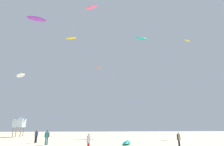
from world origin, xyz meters
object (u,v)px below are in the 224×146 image
object	(u,v)px
kite_grounded_near	(127,143)
kite_aloft_4	(71,38)
kite_aloft_1	(91,7)
kite_aloft_6	(36,19)
person_left	(36,135)
person_right	(47,136)
person_midground	(179,139)
kite_aloft_0	(99,68)
lifeguard_tower	(20,122)
kite_aloft_3	(20,75)
kite_aloft_5	(141,38)
kite_aloft_2	(188,41)
person_foreground	(89,141)

from	to	relation	value
kite_grounded_near	kite_aloft_4	world-z (taller)	kite_aloft_4
kite_aloft_1	kite_aloft_6	bearing A→B (deg)	154.70
person_left	person_right	xyz separation A→B (m)	(2.18, -2.88, 0.04)
person_midground	kite_aloft_0	bearing A→B (deg)	112.39
person_right	lifeguard_tower	distance (m)	19.86
lifeguard_tower	kite_aloft_3	distance (m)	9.89
kite_aloft_1	kite_aloft_5	size ratio (longest dim) A/B	0.68
kite_aloft_0	kite_aloft_2	size ratio (longest dim) A/B	1.21
person_right	kite_aloft_1	bearing A→B (deg)	-40.69
person_foreground	lifeguard_tower	distance (m)	28.43
lifeguard_tower	kite_grounded_near	bearing A→B (deg)	-39.77
kite_aloft_5	kite_aloft_6	world-z (taller)	kite_aloft_5
person_right	kite_aloft_2	size ratio (longest dim) A/B	0.80
lifeguard_tower	kite_aloft_1	xyz separation A→B (m)	(14.82, -11.00, 21.23)
person_foreground	kite_aloft_3	distance (m)	28.56
person_left	kite_aloft_1	xyz separation A→B (m)	(6.75, 3.01, 23.29)
kite_aloft_6	kite_aloft_3	bearing A→B (deg)	137.31
person_foreground	kite_grounded_near	bearing A→B (deg)	-103.92
person_left	kite_aloft_3	bearing A→B (deg)	158.45
person_midground	kite_aloft_3	distance (m)	33.37
kite_aloft_3	kite_aloft_5	world-z (taller)	kite_aloft_5
person_midground	person_left	bearing A→B (deg)	165.30
person_right	kite_aloft_5	size ratio (longest dim) A/B	0.43
lifeguard_tower	person_foreground	bearing A→B (deg)	-56.41
kite_grounded_near	kite_aloft_2	size ratio (longest dim) A/B	1.65
person_left	person_foreground	bearing A→B (deg)	-18.97
person_foreground	kite_aloft_4	world-z (taller)	kite_aloft_4
person_right	lifeguard_tower	world-z (taller)	lifeguard_tower
kite_aloft_4	person_foreground	bearing A→B (deg)	-75.66
person_right	lifeguard_tower	size ratio (longest dim) A/B	0.42
kite_grounded_near	kite_aloft_0	bearing A→B (deg)	96.86
person_midground	kite_grounded_near	world-z (taller)	person_midground
kite_aloft_5	kite_aloft_6	xyz separation A→B (m)	(-26.07, -10.15, -1.54)
kite_aloft_1	kite_aloft_4	world-z (taller)	kite_aloft_1
person_foreground	kite_aloft_5	world-z (taller)	kite_aloft_5
person_left	kite_grounded_near	xyz separation A→B (m)	(12.19, -2.86, -0.79)
person_midground	kite_aloft_0	xyz separation A→B (m)	(-8.47, 33.59, 18.66)
person_foreground	kite_aloft_6	xyz separation A→B (m)	(-13.05, 18.38, 23.92)
kite_grounded_near	kite_aloft_6	xyz separation A→B (m)	(-17.62, 11.62, 24.66)
person_left	kite_aloft_4	size ratio (longest dim) A/B	0.58
kite_aloft_2	kite_aloft_1	bearing A→B (deg)	-154.21
kite_aloft_0	kite_aloft_3	distance (m)	23.65
kite_aloft_0	kite_aloft_4	bearing A→B (deg)	-120.84
person_foreground	person_right	world-z (taller)	person_right
kite_aloft_0	kite_aloft_3	world-z (taller)	kite_aloft_0
person_foreground	person_left	world-z (taller)	person_left
person_foreground	person_midground	bearing A→B (deg)	-145.91
kite_aloft_5	kite_aloft_3	bearing A→B (deg)	-165.02
person_foreground	kite_grounded_near	size ratio (longest dim) A/B	0.44
kite_aloft_2	person_right	bearing A→B (deg)	-148.84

